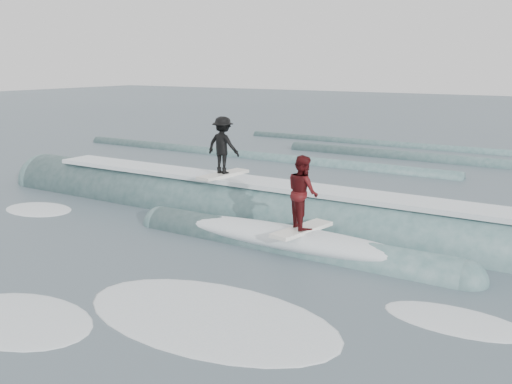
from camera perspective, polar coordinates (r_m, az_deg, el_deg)
The scene contains 6 objects.
ground at distance 14.57m, azimuth -7.03°, elevation -6.71°, with size 160.00×160.00×0.00m, color #41535F.
breaking_wave at distance 17.60m, azimuth 1.89°, elevation -3.03°, with size 23.95×3.92×2.28m.
surfer_black at distance 18.52m, azimuth -3.32°, elevation 4.51°, with size 1.22×2.05×1.95m.
surfer_red at distance 14.71m, azimuth 4.69°, elevation -0.29°, with size 1.18×2.07×2.01m.
whitewater at distance 12.71m, azimuth -9.46°, elevation -9.79°, with size 16.35×7.49×0.10m.
far_swells at distance 30.18m, azimuth 13.47°, elevation 3.26°, with size 33.74×8.65×0.80m.
Camera 1 is at (8.74, -10.59, 4.86)m, focal length 40.00 mm.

